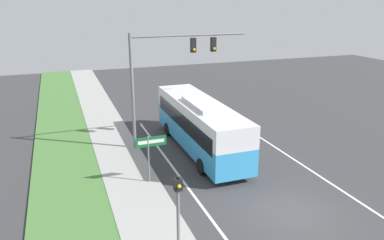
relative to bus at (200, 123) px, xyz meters
The scene contains 7 objects.
ground_plane 8.68m from the bus, 81.81° to the right, with size 80.00×80.00×0.00m, color #38383A.
lane_divider_near 8.92m from the bus, 105.92° to the right, with size 0.14×30.00×0.01m.
lane_divider_far 9.84m from the bus, 60.19° to the right, with size 0.14×30.00×0.01m.
bus is the anchor object (origin of this frame).
signal_gantry 4.10m from the bus, 135.97° to the left, with size 7.56×0.41×7.33m.
pedestrian_signal 10.80m from the bus, 115.23° to the right, with size 0.28×0.34×3.38m.
street_sign 5.26m from the bus, 139.98° to the right, with size 1.60×0.08×2.63m.
Camera 1 is at (-9.28, -12.32, 9.16)m, focal length 35.00 mm.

